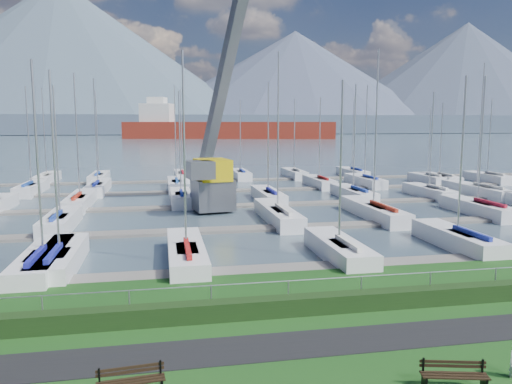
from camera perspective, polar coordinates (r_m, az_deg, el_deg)
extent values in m
cube|color=black|center=(17.66, 9.50, -16.46)|extent=(160.00, 2.00, 0.04)
cube|color=#435562|center=(278.22, -9.62, 6.27)|extent=(800.00, 540.00, 0.20)
cube|color=black|center=(19.80, 6.87, -12.58)|extent=(80.00, 0.70, 0.70)
cylinder|color=#95989D|center=(19.89, 6.55, -9.89)|extent=(80.00, 0.04, 0.04)
cube|color=#49576B|center=(348.10, -9.89, 7.64)|extent=(900.00, 80.00, 12.00)
cone|color=#495A6C|center=(427.56, -21.35, 14.18)|extent=(340.00, 340.00, 115.00)
cone|color=#454D65|center=(444.81, 4.48, 12.48)|extent=(300.00, 300.00, 85.00)
cone|color=#3F485C|center=(524.73, 22.82, 12.03)|extent=(320.00, 320.00, 100.00)
cube|color=slate|center=(25.83, 2.51, -8.92)|extent=(90.00, 1.60, 0.25)
cube|color=slate|center=(35.33, -1.21, -4.29)|extent=(90.00, 1.60, 0.25)
cube|color=slate|center=(45.05, -3.32, -1.63)|extent=(90.00, 1.60, 0.25)
cube|color=slate|center=(54.87, -4.67, 0.08)|extent=(90.00, 1.60, 0.25)
cube|color=slate|center=(64.74, -5.62, 1.28)|extent=(90.00, 1.60, 0.25)
cube|color=black|center=(14.65, -17.49, -19.34)|extent=(0.05, 0.05, 0.40)
cube|color=black|center=(14.67, -10.87, -19.05)|extent=(0.05, 0.05, 0.40)
cube|color=black|center=(14.44, -14.09, -20.52)|extent=(1.80, 0.27, 0.04)
cube|color=black|center=(14.57, -14.11, -20.25)|extent=(1.80, 0.27, 0.04)
cube|color=black|center=(14.70, -14.14, -19.97)|extent=(1.80, 0.27, 0.04)
cube|color=black|center=(14.67, -14.17, -19.29)|extent=(1.80, 0.21, 0.08)
cube|color=black|center=(14.62, -14.19, -18.88)|extent=(1.80, 0.21, 0.08)
cube|color=black|center=(15.31, 18.69, -19.92)|extent=(0.15, 0.40, 0.45)
cube|color=black|center=(15.28, 18.58, -18.19)|extent=(0.06, 0.06, 0.40)
cube|color=black|center=(15.80, 24.62, -19.32)|extent=(0.15, 0.40, 0.45)
cube|color=black|center=(15.76, 24.46, -17.66)|extent=(0.06, 0.06, 0.40)
cube|color=black|center=(15.31, 21.94, -19.14)|extent=(1.77, 0.53, 0.04)
cube|color=black|center=(15.44, 21.75, -18.90)|extent=(1.77, 0.53, 0.04)
cube|color=black|center=(15.56, 21.57, -18.66)|extent=(1.77, 0.53, 0.04)
cube|color=black|center=(15.53, 21.54, -18.01)|extent=(1.76, 0.47, 0.08)
cube|color=black|center=(15.48, 21.56, -17.61)|extent=(1.76, 0.47, 0.08)
cube|color=slate|center=(42.66, -4.96, -0.26)|extent=(3.69, 3.69, 2.60)
cube|color=gold|center=(42.42, -4.99, 2.55)|extent=(3.14, 3.79, 1.80)
cube|color=#56595D|center=(47.17, -3.45, 14.06)|extent=(4.73, 10.90, 19.89)
cube|color=slate|center=(40.31, -6.40, 2.53)|extent=(2.34, 2.51, 1.40)
cube|color=maroon|center=(237.77, -3.03, 6.80)|extent=(99.46, 40.18, 10.00)
cube|color=silver|center=(243.51, -11.19, 8.46)|extent=(16.86, 16.86, 12.00)
cube|color=silver|center=(243.69, -11.23, 10.10)|extent=(9.63, 9.63, 4.00)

